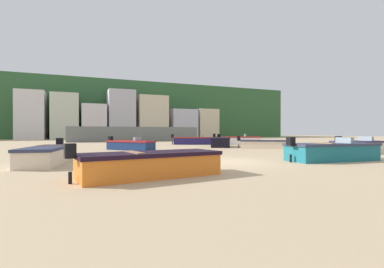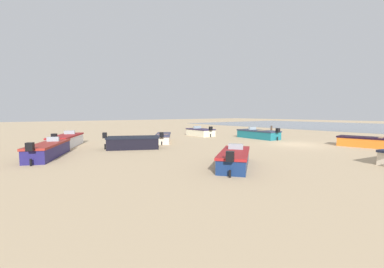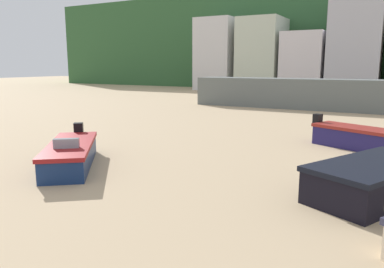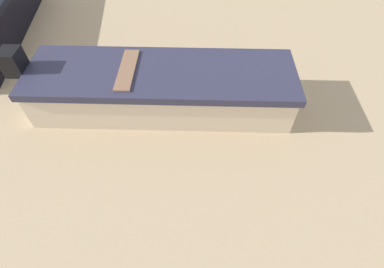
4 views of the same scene
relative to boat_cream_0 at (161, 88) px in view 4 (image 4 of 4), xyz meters
The scene contains 1 object.
boat_cream_0 is the anchor object (origin of this frame).
Camera 4 is at (6.51, 4.52, 3.55)m, focal length 27.33 mm.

